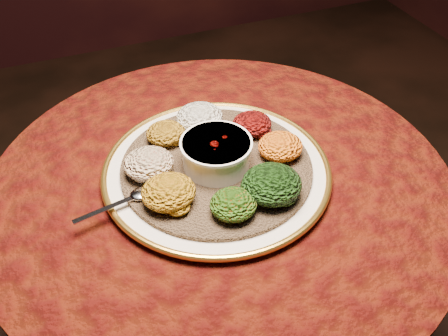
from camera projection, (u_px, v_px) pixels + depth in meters
name	position (u px, v px, depth m)	size (l,w,h in m)	color
table	(221.00, 235.00, 1.15)	(0.96, 0.96, 0.73)	black
platter	(217.00, 171.00, 1.02)	(0.55, 0.55, 0.02)	silver
injera	(216.00, 167.00, 1.02)	(0.39, 0.39, 0.01)	brown
stew_bowl	(216.00, 152.00, 0.99)	(0.14, 0.14, 0.06)	white
spoon	(137.00, 196.00, 0.94)	(0.16, 0.05, 0.01)	silver
portion_ayib	(200.00, 117.00, 1.09)	(0.10, 0.10, 0.05)	silver
portion_kitfo	(252.00, 124.00, 1.08)	(0.09, 0.08, 0.04)	black
portion_tikil	(280.00, 146.00, 1.02)	(0.09, 0.09, 0.04)	#B47F0F
portion_gomen	(272.00, 184.00, 0.93)	(0.11, 0.11, 0.06)	black
portion_mixveg	(233.00, 204.00, 0.90)	(0.09, 0.08, 0.04)	#963109
portion_kik	(169.00, 192.00, 0.92)	(0.10, 0.10, 0.05)	#AB6C0F
portion_timatim	(149.00, 163.00, 0.98)	(0.10, 0.09, 0.05)	maroon
portion_shiro	(166.00, 133.00, 1.06)	(0.08, 0.08, 0.04)	#A27113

